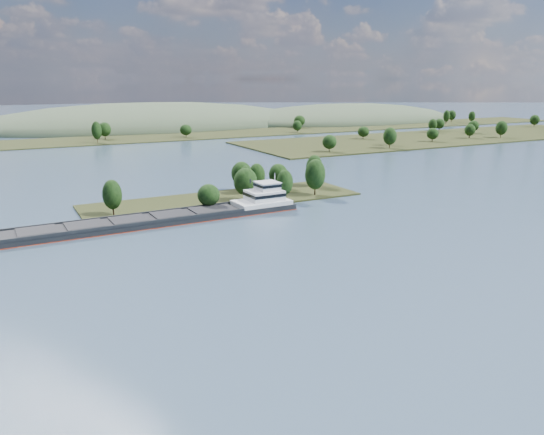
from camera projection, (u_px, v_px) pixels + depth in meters
ground at (311, 245)px, 140.62m from camera, size 1800.00×1800.00×0.00m
tree_island at (244, 188)px, 193.93m from camera, size 100.00×33.14×14.72m
right_bank at (447, 136)px, 397.77m from camera, size 320.00×90.00×14.55m
back_shoreline at (118, 139)px, 383.84m from camera, size 900.00×60.00×15.75m
hill_east at (346, 121)px, 557.28m from camera, size 260.00×140.00×36.00m
hill_west at (151, 126)px, 493.20m from camera, size 320.00×160.00×44.00m
cargo_barge at (177, 216)px, 164.28m from camera, size 94.30×14.11×12.71m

